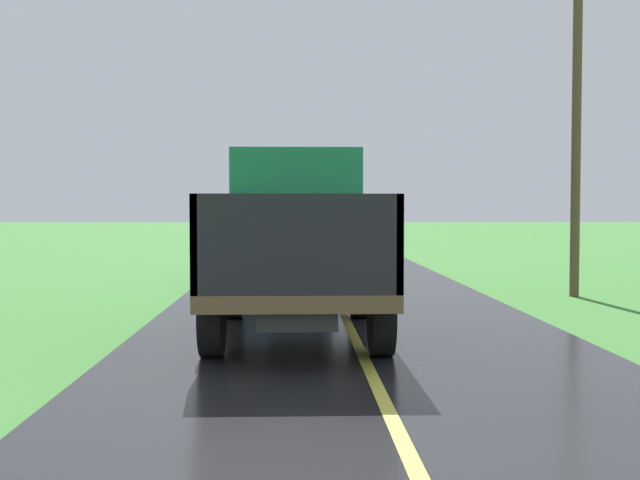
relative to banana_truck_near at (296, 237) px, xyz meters
The scene contains 3 objects.
banana_truck_near is the anchor object (origin of this frame).
banana_truck_far 9.36m from the banana_truck_near, 91.98° to the left, with size 2.38×5.82×2.80m.
utility_pole_roadside 8.02m from the banana_truck_near, 37.07° to the left, with size 2.05×0.20×7.57m.
Camera 1 is at (-0.85, -2.28, 1.93)m, focal length 43.84 mm.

